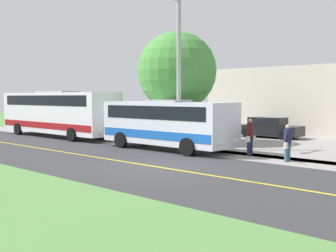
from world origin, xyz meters
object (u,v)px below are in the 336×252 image
object	(u,v)px
street_light_pole	(177,67)
pedestrian_waiting	(250,136)
tree_curbside	(177,71)
shuttle_bus_front	(167,122)
pedestrian_with_bags	(288,142)
transit_bus_rear	(58,112)
parked_car_near	(269,128)

from	to	relation	value
street_light_pole	pedestrian_waiting	bearing A→B (deg)	99.25
pedestrian_waiting	tree_curbside	xyz separation A→B (m)	(-1.84, -6.44, 3.50)
shuttle_bus_front	pedestrian_with_bags	size ratio (longest dim) A/B	4.84
transit_bus_rear	street_light_pole	xyz separation A→B (m)	(-0.34, 11.25, 2.72)
pedestrian_with_bags	street_light_pole	size ratio (longest dim) A/B	0.20
street_light_pole	parked_car_near	xyz separation A→B (m)	(-9.47, 0.39, -3.85)
transit_bus_rear	parked_car_near	world-z (taller)	transit_bus_rear
pedestrian_waiting	parked_car_near	distance (m)	9.58
pedestrian_with_bags	street_light_pole	xyz separation A→B (m)	(0.16, -6.46, 3.64)
transit_bus_rear	tree_curbside	bearing A→B (deg)	107.62
pedestrian_waiting	street_light_pole	size ratio (longest dim) A/B	0.22
transit_bus_rear	pedestrian_waiting	size ratio (longest dim) A/B	6.36
shuttle_bus_front	parked_car_near	bearing A→B (deg)	175.37
street_light_pole	tree_curbside	world-z (taller)	street_light_pole
transit_bus_rear	tree_curbside	xyz separation A→B (m)	(-2.86, 9.00, 2.67)
tree_curbside	shuttle_bus_front	bearing A→B (deg)	32.41
street_light_pole	transit_bus_rear	bearing A→B (deg)	-88.27
street_light_pole	shuttle_bus_front	bearing A→B (deg)	-47.90
shuttle_bus_front	pedestrian_waiting	size ratio (longest dim) A/B	4.46
pedestrian_waiting	parked_car_near	size ratio (longest dim) A/B	0.40
pedestrian_with_bags	pedestrian_waiting	xyz separation A→B (m)	(-0.52, -2.26, 0.09)
pedestrian_with_bags	street_light_pole	distance (m)	7.42
transit_bus_rear	tree_curbside	size ratio (longest dim) A/B	1.66
street_light_pole	parked_car_near	size ratio (longest dim) A/B	1.84
street_light_pole	parked_car_near	world-z (taller)	street_light_pole
transit_bus_rear	pedestrian_with_bags	bearing A→B (deg)	91.63
pedestrian_with_bags	tree_curbside	xyz separation A→B (m)	(-2.36, -8.70, 3.59)
transit_bus_rear	pedestrian_with_bags	world-z (taller)	transit_bus_rear
pedestrian_with_bags	pedestrian_waiting	size ratio (longest dim) A/B	0.92
pedestrian_with_bags	pedestrian_waiting	world-z (taller)	pedestrian_waiting
transit_bus_rear	pedestrian_waiting	distance (m)	15.50
shuttle_bus_front	tree_curbside	bearing A→B (deg)	-147.59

